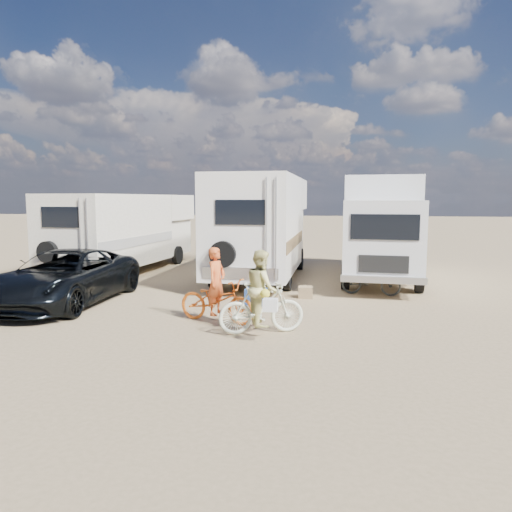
% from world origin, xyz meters
% --- Properties ---
extents(ground, '(140.00, 140.00, 0.00)m').
position_xyz_m(ground, '(0.00, 0.00, 0.00)').
color(ground, '#99805B').
rests_on(ground, ground).
extents(rv_main, '(2.71, 7.56, 3.59)m').
position_xyz_m(rv_main, '(0.07, 6.72, 1.79)').
color(rv_main, silver).
rests_on(rv_main, ground).
extents(rv_left, '(3.10, 8.17, 2.99)m').
position_xyz_m(rv_left, '(-5.40, 7.48, 1.50)').
color(rv_left, beige).
rests_on(rv_left, ground).
extents(box_truck, '(3.02, 7.49, 3.59)m').
position_xyz_m(box_truck, '(4.26, 7.03, 1.80)').
color(box_truck, silver).
rests_on(box_truck, ground).
extents(dark_suv, '(2.42, 5.23, 1.45)m').
position_xyz_m(dark_suv, '(-4.57, 1.61, 0.73)').
color(dark_suv, black).
rests_on(dark_suv, ground).
extents(bike_man, '(2.05, 1.24, 1.02)m').
position_xyz_m(bike_man, '(-0.04, 0.36, 0.51)').
color(bike_man, orange).
rests_on(bike_man, ground).
extents(bike_woman, '(1.89, 1.11, 1.10)m').
position_xyz_m(bike_woman, '(1.11, -0.40, 0.55)').
color(bike_woman, beige).
rests_on(bike_woman, ground).
extents(rider_man, '(0.53, 0.65, 1.56)m').
position_xyz_m(rider_man, '(-0.04, 0.36, 0.78)').
color(rider_man, '#DA5825').
rests_on(rider_man, ground).
extents(rider_woman, '(0.84, 0.94, 1.60)m').
position_xyz_m(rider_woman, '(1.11, -0.40, 0.80)').
color(rider_woman, '#DCD384').
rests_on(rider_woman, ground).
extents(bike_parked, '(1.80, 0.88, 0.91)m').
position_xyz_m(bike_parked, '(3.71, 4.17, 0.45)').
color(bike_parked, '#282B29').
rests_on(bike_parked, ground).
extents(cooler, '(0.58, 0.45, 0.44)m').
position_xyz_m(cooler, '(0.56, 2.35, 0.22)').
color(cooler, '#27458B').
rests_on(cooler, ground).
extents(crate, '(0.42, 0.42, 0.32)m').
position_xyz_m(crate, '(1.82, 3.45, 0.16)').
color(crate, olive).
rests_on(crate, ground).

